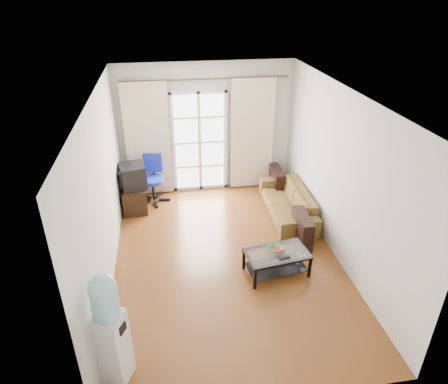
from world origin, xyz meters
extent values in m
plane|color=brown|center=(0.00, 0.00, 0.00)|extent=(5.20, 5.20, 0.00)
plane|color=white|center=(0.00, 0.00, 2.70)|extent=(5.20, 5.20, 0.00)
cube|color=beige|center=(0.00, 2.60, 1.35)|extent=(3.60, 0.02, 2.70)
cube|color=beige|center=(0.00, -2.60, 1.35)|extent=(3.60, 0.02, 2.70)
cube|color=beige|center=(-1.80, 0.00, 1.35)|extent=(0.02, 5.20, 2.70)
cube|color=beige|center=(1.80, 0.00, 1.35)|extent=(0.02, 5.20, 2.70)
cube|color=white|center=(-0.15, 2.56, 1.07)|extent=(1.01, 0.02, 2.04)
cube|color=white|center=(-0.15, 2.54, 1.07)|extent=(1.16, 0.06, 2.15)
cylinder|color=#4C3F2D|center=(0.00, 2.50, 2.38)|extent=(3.30, 0.04, 0.04)
cube|color=beige|center=(-1.20, 2.48, 1.20)|extent=(0.90, 0.07, 2.35)
cube|color=beige|center=(0.95, 2.48, 1.20)|extent=(0.90, 0.07, 2.35)
cube|color=gray|center=(0.80, 2.50, 0.33)|extent=(0.64, 0.12, 0.64)
imported|color=olive|center=(1.40, 1.18, 0.27)|extent=(1.93, 0.88, 0.55)
cube|color=silver|center=(0.70, -0.51, 0.38)|extent=(1.02, 0.68, 0.01)
cube|color=black|center=(0.70, -0.51, 0.12)|extent=(0.96, 0.61, 0.01)
cube|color=black|center=(0.29, -0.81, 0.19)|extent=(0.05, 0.05, 0.38)
cube|color=black|center=(1.18, -0.69, 0.19)|extent=(0.05, 0.05, 0.38)
cube|color=black|center=(0.22, -0.33, 0.19)|extent=(0.05, 0.05, 0.38)
cube|color=black|center=(1.11, -0.21, 0.19)|extent=(0.05, 0.05, 0.38)
imported|color=#37975B|center=(0.69, -0.44, 0.42)|extent=(0.41, 0.41, 0.06)
imported|color=#A31424|center=(0.67, -0.41, 0.40)|extent=(0.26, 0.29, 0.02)
cube|color=black|center=(0.77, -0.66, 0.40)|extent=(0.18, 0.08, 0.02)
cube|color=black|center=(-1.55, 1.85, 0.25)|extent=(0.52, 0.72, 0.50)
cube|color=black|center=(-1.53, 1.85, 0.73)|extent=(0.56, 0.59, 0.46)
cube|color=#0C19E5|center=(-1.30, 1.90, 0.73)|extent=(0.11, 0.39, 0.34)
cube|color=black|center=(-1.72, 1.80, 0.73)|extent=(0.21, 0.36, 0.30)
cylinder|color=black|center=(-1.17, 2.13, 0.25)|extent=(0.05, 0.05, 0.49)
cylinder|color=navy|center=(-1.17, 2.13, 0.48)|extent=(0.47, 0.47, 0.08)
cube|color=navy|center=(-1.14, 2.34, 0.77)|extent=(0.39, 0.11, 0.41)
cube|color=silver|center=(-1.60, -2.01, 0.47)|extent=(0.40, 0.40, 0.95)
cylinder|color=#87BDD1|center=(-1.60, -2.01, 1.14)|extent=(0.29, 0.29, 0.38)
sphere|color=#87BDD1|center=(-1.60, -2.01, 1.33)|extent=(0.29, 0.29, 0.29)
cube|color=black|center=(-1.46, -2.07, 0.80)|extent=(0.08, 0.13, 0.10)
camera|label=1|loc=(-0.87, -5.25, 4.06)|focal=32.00mm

